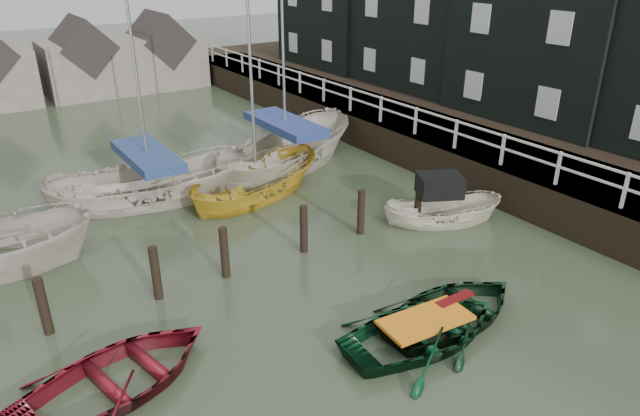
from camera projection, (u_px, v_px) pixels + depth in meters
ground at (330, 317)px, 13.17m from camera, size 120.00×120.00×0.00m
pier at (376, 123)px, 25.24m from camera, size 3.04×32.00×2.70m
land_strip at (462, 120)px, 28.34m from camera, size 14.00×38.00×1.50m
quay_houses at (498, 1)px, 24.97m from camera, size 6.52×28.14×10.01m
mooring_pilings at (228, 258)px, 14.66m from camera, size 13.72×0.22×1.80m
far_sheds at (81, 62)px, 32.44m from camera, size 14.00×4.08×4.39m
rowboat_red at (121, 387)px, 11.07m from camera, size 4.54×3.69×0.83m
rowboat_green at (424, 341)px, 12.39m from camera, size 4.05×3.04×0.80m
rowboat_dkgreen at (453, 320)px, 13.07m from camera, size 3.86×2.81×0.78m
motorboat at (441, 218)px, 17.73m from camera, size 3.91×2.92×2.21m
sailboat_b at (152, 197)px, 19.38m from camera, size 7.13×3.89×12.66m
sailboat_c at (257, 194)px, 19.75m from camera, size 5.91×3.57×9.47m
sailboat_d at (286, 164)px, 22.37m from camera, size 7.85×5.19×12.04m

